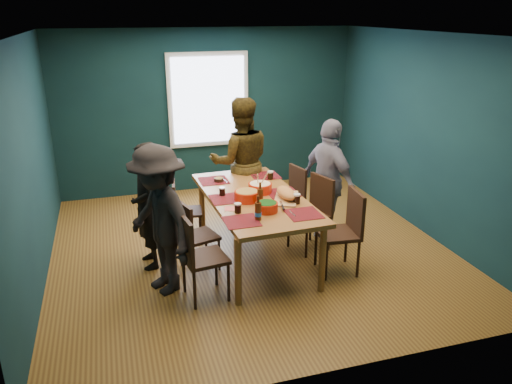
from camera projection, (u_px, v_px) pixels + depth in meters
The scene contains 26 objects.
room at pixel (243, 142), 6.36m from camera, with size 5.01×5.01×2.71m.
dining_table at pixel (255, 202), 6.11m from camera, with size 1.18×2.22×0.82m.
chair_left_far at pixel (182, 206), 6.69m from camera, with size 0.42×0.42×0.82m.
chair_left_mid at pixel (193, 231), 5.87m from camera, with size 0.49×0.49×0.87m.
chair_left_near at pixel (196, 252), 5.25m from camera, with size 0.50×0.50×0.97m.
chair_right_far at pixel (292, 193), 7.09m from camera, with size 0.48×0.48×0.88m.
chair_right_mid at pixel (315, 207), 6.44m from camera, with size 0.54×0.54×0.97m.
chair_right_near at pixel (346, 225), 5.84m from camera, with size 0.49×0.49×1.00m.
person_far_left at pixel (147, 206), 5.91m from camera, with size 0.56×0.37×1.54m, color black.
person_back at pixel (241, 162), 7.09m from camera, with size 0.90×0.70×1.84m, color black.
person_right at pixel (329, 181), 6.57m from camera, with size 0.97×0.41×1.66m, color silver.
person_near_left at pixel (159, 221), 5.34m from camera, with size 1.08×0.62×1.67m, color black.
bowl_salad at pixel (247, 195), 5.91m from camera, with size 0.29×0.29×0.12m.
bowl_dumpling at pixel (260, 187), 6.17m from camera, with size 0.29×0.29×0.27m.
bowl_herbs at pixel (267, 207), 5.60m from camera, with size 0.25×0.25×0.11m.
cutting_board at pixel (286, 194), 5.95m from camera, with size 0.45×0.68×0.14m.
small_bowl at pixel (219, 180), 6.57m from camera, with size 0.13×0.13×0.05m.
beer_bottle_a at pixel (258, 211), 5.36m from camera, with size 0.07×0.07×0.28m.
beer_bottle_b at pixel (260, 196), 5.78m from camera, with size 0.07×0.07×0.27m.
cola_glass_a at pixel (238, 208), 5.56m from camera, with size 0.08×0.08×0.11m.
cola_glass_b at pixel (297, 198), 5.82m from camera, with size 0.08×0.08×0.12m.
cola_glass_c at pixel (270, 175), 6.66m from camera, with size 0.08×0.08×0.11m.
cola_glass_d at pixel (222, 191), 6.07m from camera, with size 0.08×0.08×0.11m.
napkin_a at pixel (282, 191), 6.25m from camera, with size 0.13×0.13×0.00m, color #E46060.
napkin_b at pixel (231, 209), 5.69m from camera, with size 0.14×0.14×0.00m, color #E46060.
napkin_c at pixel (302, 215), 5.52m from camera, with size 0.13×0.13×0.00m, color #E46060.
Camera 1 is at (-1.62, -5.71, 2.97)m, focal length 35.00 mm.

